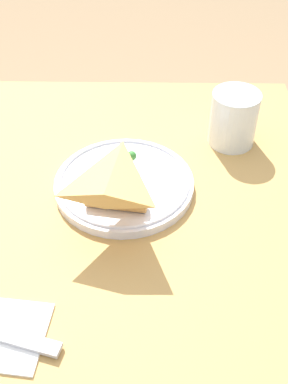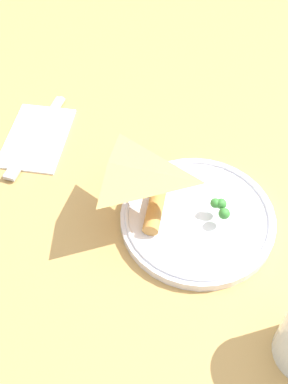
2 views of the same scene
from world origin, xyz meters
name	(u,v)px [view 2 (image 2 of 2)]	position (x,y,z in m)	size (l,w,h in m)	color
ground_plane	(156,314)	(0.00, 0.00, 0.00)	(6.00, 6.00, 0.00)	#997A56
dining_table	(162,184)	(0.00, 0.00, 0.61)	(1.01, 0.81, 0.72)	tan
plate_pizza	(197,216)	(-0.16, -0.05, 0.73)	(0.24, 0.24, 0.05)	white
napkin_folded	(37,137)	(0.01, 0.23, 0.72)	(0.17, 0.12, 0.00)	white
butter_knife	(34,140)	(-0.01, 0.23, 0.72)	(0.21, 0.07, 0.01)	#B2B2B7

